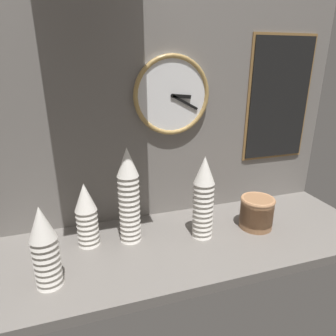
# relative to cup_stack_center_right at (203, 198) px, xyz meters

# --- Properties ---
(ground_plane) EXTENTS (1.60, 0.56, 0.04)m
(ground_plane) POSITION_rel_cup_stack_center_right_xyz_m (-0.05, -0.01, -0.20)
(ground_plane) COLOR slate
(wall_tiled_back) EXTENTS (1.60, 0.03, 1.05)m
(wall_tiled_back) POSITION_rel_cup_stack_center_right_xyz_m (-0.05, 0.26, 0.35)
(wall_tiled_back) COLOR slate
(wall_tiled_back) RESTS_ON ground_plane
(cup_stack_center_right) EXTENTS (0.09, 0.09, 0.36)m
(cup_stack_center_right) POSITION_rel_cup_stack_center_right_xyz_m (0.00, 0.00, 0.00)
(cup_stack_center_right) COLOR white
(cup_stack_center_right) RESTS_ON ground_plane
(cup_stack_center_left) EXTENTS (0.09, 0.09, 0.40)m
(cup_stack_center_left) POSITION_rel_cup_stack_center_right_xyz_m (-0.30, 0.06, 0.02)
(cup_stack_center_left) COLOR white
(cup_stack_center_left) RESTS_ON ground_plane
(cup_stack_left) EXTENTS (0.09, 0.09, 0.27)m
(cup_stack_left) POSITION_rel_cup_stack_center_right_xyz_m (-0.47, 0.08, -0.04)
(cup_stack_left) COLOR white
(cup_stack_left) RESTS_ON ground_plane
(cup_stack_far_left) EXTENTS (0.09, 0.09, 0.29)m
(cup_stack_far_left) POSITION_rel_cup_stack_center_right_xyz_m (-0.61, -0.12, -0.03)
(cup_stack_far_left) COLOR white
(cup_stack_far_left) RESTS_ON ground_plane
(bowl_stack_right) EXTENTS (0.15, 0.15, 0.14)m
(bowl_stack_right) POSITION_rel_cup_stack_center_right_xyz_m (0.26, -0.01, -0.10)
(bowl_stack_right) COLOR #996B47
(bowl_stack_right) RESTS_ON ground_plane
(wall_clock) EXTENTS (0.34, 0.03, 0.34)m
(wall_clock) POSITION_rel_cup_stack_center_right_xyz_m (-0.06, 0.23, 0.39)
(wall_clock) COLOR white
(menu_board) EXTENTS (0.35, 0.01, 0.60)m
(menu_board) POSITION_rel_cup_stack_center_right_xyz_m (0.49, 0.24, 0.35)
(menu_board) COLOR olive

